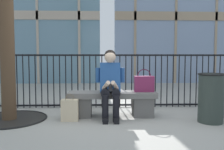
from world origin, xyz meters
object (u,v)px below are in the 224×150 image
at_px(stone_bench, 112,102).
at_px(trash_can, 211,97).
at_px(seated_person_with_phone, 110,82).
at_px(shopping_bag, 70,110).
at_px(handbag_on_bench, 144,83).

height_order(stone_bench, trash_can, trash_can).
bearing_deg(stone_bench, seated_person_with_phone, -106.84).
bearing_deg(seated_person_with_phone, shopping_bag, -166.80).
bearing_deg(shopping_bag, seated_person_with_phone, 13.20).
bearing_deg(shopping_bag, trash_can, -4.52).
distance_m(stone_bench, seated_person_with_phone, 0.40).
bearing_deg(shopping_bag, handbag_on_bench, 12.10).
relative_size(handbag_on_bench, trash_can, 0.51).
height_order(seated_person_with_phone, shopping_bag, seated_person_with_phone).
bearing_deg(seated_person_with_phone, stone_bench, 73.16).
bearing_deg(shopping_bag, stone_bench, 21.72).
bearing_deg(handbag_on_bench, trash_can, -24.33).
height_order(seated_person_with_phone, trash_can, seated_person_with_phone).
relative_size(seated_person_with_phone, handbag_on_bench, 2.92).
xyz_separation_m(handbag_on_bench, shopping_bag, (-1.31, -0.28, -0.42)).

